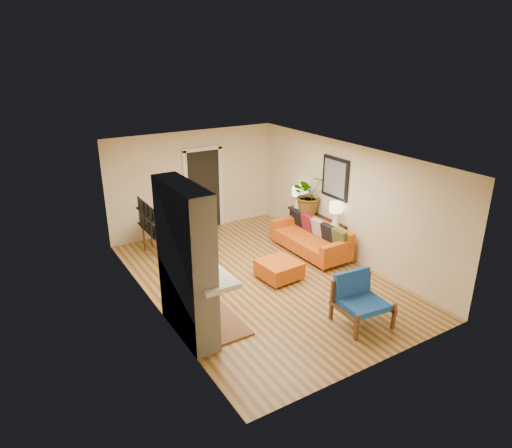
% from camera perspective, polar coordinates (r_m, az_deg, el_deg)
% --- Properties ---
extents(room_shell, '(6.50, 6.50, 6.50)m').
position_cam_1_polar(room_shell, '(11.51, -3.76, 4.72)').
color(room_shell, tan).
rests_on(room_shell, ground).
extents(fireplace, '(1.09, 1.68, 2.60)m').
position_cam_1_polar(fireplace, '(7.40, -8.45, -5.13)').
color(fireplace, white).
rests_on(fireplace, ground).
extents(sofa, '(0.89, 2.04, 0.80)m').
position_cam_1_polar(sofa, '(10.70, 7.11, -1.76)').
color(sofa, silver).
rests_on(sofa, ground).
extents(ottoman, '(0.82, 0.82, 0.39)m').
position_cam_1_polar(ottoman, '(9.48, 2.90, -5.61)').
color(ottoman, silver).
rests_on(ottoman, ground).
extents(blue_chair, '(0.90, 0.89, 0.87)m').
position_cam_1_polar(blue_chair, '(8.18, 12.74, -8.85)').
color(blue_chair, brown).
rests_on(blue_chair, ground).
extents(dining_table, '(1.04, 1.66, 0.87)m').
position_cam_1_polar(dining_table, '(10.80, -11.23, -0.53)').
color(dining_table, brown).
rests_on(dining_table, ground).
extents(console_table, '(0.34, 1.85, 0.72)m').
position_cam_1_polar(console_table, '(11.06, 7.46, 0.26)').
color(console_table, black).
rests_on(console_table, ground).
extents(lamp_near, '(0.30, 0.30, 0.54)m').
position_cam_1_polar(lamp_near, '(10.40, 9.95, 1.60)').
color(lamp_near, white).
rests_on(lamp_near, console_table).
extents(lamp_far, '(0.30, 0.30, 0.54)m').
position_cam_1_polar(lamp_far, '(11.46, 5.25, 3.67)').
color(lamp_far, white).
rests_on(lamp_far, console_table).
extents(houseplant, '(0.90, 0.79, 0.97)m').
position_cam_1_polar(houseplant, '(11.05, 6.68, 3.74)').
color(houseplant, '#1E5919').
rests_on(houseplant, console_table).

